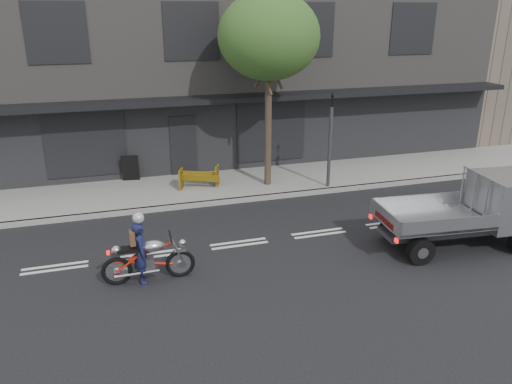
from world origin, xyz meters
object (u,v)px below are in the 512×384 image
object	(u,v)px
construction_barrier	(200,179)
flatbed_ute	(493,204)
motorcycle	(148,258)
rider	(141,252)
sandwich_board	(130,168)
street_tree	(269,37)
traffic_light_pole	(330,146)

from	to	relation	value
construction_barrier	flatbed_ute	bearing A→B (deg)	-42.08
motorcycle	flatbed_ute	size ratio (longest dim) A/B	0.49
rider	construction_barrier	world-z (taller)	rider
construction_barrier	motorcycle	bearing A→B (deg)	-112.34
motorcycle	flatbed_ute	bearing A→B (deg)	-1.73
rider	sandwich_board	world-z (taller)	rider
flatbed_ute	construction_barrier	world-z (taller)	flatbed_ute
construction_barrier	sandwich_board	distance (m)	2.82
rider	motorcycle	bearing A→B (deg)	-88.04
street_tree	flatbed_ute	bearing A→B (deg)	-53.74
flatbed_ute	sandwich_board	size ratio (longest dim) A/B	4.52
traffic_light_pole	sandwich_board	bearing A→B (deg)	158.58
flatbed_ute	rider	bearing A→B (deg)	-178.35
flatbed_ute	construction_barrier	xyz separation A→B (m)	(-6.91, 6.24, -0.61)
traffic_light_pole	motorcycle	bearing A→B (deg)	-145.52
traffic_light_pole	rider	bearing A→B (deg)	-146.11
motorcycle	construction_barrier	bearing A→B (deg)	69.63
street_tree	flatbed_ute	xyz separation A→B (m)	(4.47, -6.09, -4.13)
sandwich_board	rider	bearing A→B (deg)	-83.73
motorcycle	sandwich_board	size ratio (longest dim) A/B	2.22
rider	sandwich_board	bearing A→B (deg)	0.59
street_tree	sandwich_board	size ratio (longest dim) A/B	6.79
street_tree	construction_barrier	size ratio (longest dim) A/B	4.87
rider	construction_barrier	size ratio (longest dim) A/B	1.10
street_tree	rider	size ratio (longest dim) A/B	4.44
street_tree	traffic_light_pole	xyz separation A→B (m)	(2.00, -0.85, -3.63)
rider	construction_barrier	bearing A→B (deg)	-21.67
construction_barrier	sandwich_board	size ratio (longest dim) A/B	1.40
motorcycle	rider	xyz separation A→B (m)	(-0.15, 0.00, 0.18)
rider	flatbed_ute	xyz separation A→B (m)	(9.38, -0.60, 0.39)
flatbed_ute	sandwich_board	distance (m)	12.13
street_tree	traffic_light_pole	distance (m)	4.23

